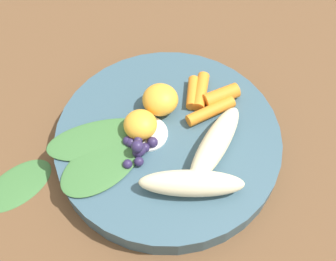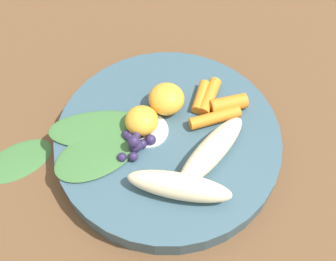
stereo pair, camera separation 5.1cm
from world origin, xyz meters
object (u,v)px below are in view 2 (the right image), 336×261
(banana_peeled_left, at_px, (211,151))
(banana_peeled_right, at_px, (179,186))
(kale_leaf_stray, at_px, (17,160))
(bowl, at_px, (168,142))
(orange_segment_near, at_px, (142,121))

(banana_peeled_left, bearing_deg, banana_peeled_right, 179.59)
(banana_peeled_right, bearing_deg, kale_leaf_stray, 175.79)
(banana_peeled_left, bearing_deg, bowl, 97.37)
(banana_peeled_right, bearing_deg, bowl, 110.67)
(banana_peeled_left, height_order, banana_peeled_right, same)
(bowl, distance_m, orange_segment_near, 0.04)
(orange_segment_near, xyz_separation_m, kale_leaf_stray, (-0.05, -0.15, -0.04))
(banana_peeled_right, xyz_separation_m, orange_segment_near, (-0.10, 0.00, 0.00))
(banana_peeled_right, bearing_deg, orange_segment_near, 128.31)
(kale_leaf_stray, bearing_deg, banana_peeled_right, 132.17)
(banana_peeled_left, bearing_deg, orange_segment_near, 102.18)
(kale_leaf_stray, bearing_deg, bowl, 153.85)
(bowl, xyz_separation_m, banana_peeled_left, (0.05, 0.03, 0.03))
(banana_peeled_left, bearing_deg, kale_leaf_stray, 126.78)
(bowl, bearing_deg, orange_segment_near, -136.94)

